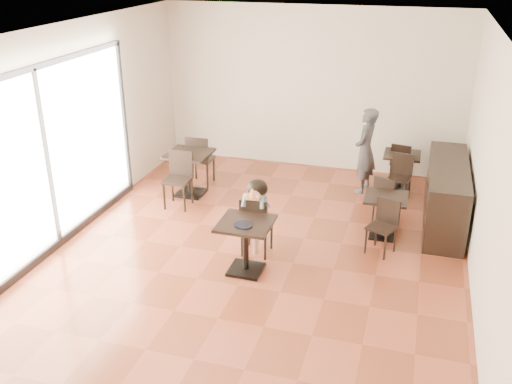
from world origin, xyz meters
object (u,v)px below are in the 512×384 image
at_px(adult_patron, 365,151).
at_px(chair_back_b, 399,178).
at_px(cafe_table_mid, 384,216).
at_px(chair_mid_b, 382,228).
at_px(child_chair, 257,225).
at_px(chair_back_a, 402,163).
at_px(chair_left_b, 178,180).
at_px(child_table, 246,247).
at_px(cafe_table_left, 190,174).
at_px(cafe_table_back, 401,171).
at_px(child, 257,217).
at_px(chair_mid_a, 388,198).
at_px(chair_left_a, 201,159).

height_order(adult_patron, chair_back_b, adult_patron).
xyz_separation_m(adult_patron, cafe_table_mid, (0.52, -1.73, -0.45)).
xyz_separation_m(adult_patron, chair_mid_b, (0.52, -2.28, -0.38)).
xyz_separation_m(child_chair, chair_back_a, (1.88, 3.34, -0.05)).
bearing_deg(chair_left_b, cafe_table_mid, -3.64).
xyz_separation_m(child_table, adult_patron, (1.23, 3.35, 0.41)).
xyz_separation_m(cafe_table_left, cafe_table_back, (3.66, 1.36, -0.06)).
bearing_deg(child_chair, chair_left_b, -33.78).
relative_size(child_chair, chair_back_b, 1.11).
bearing_deg(child_chair, chair_back_a, -119.37).
relative_size(adult_patron, chair_back_b, 1.90).
xyz_separation_m(child, adult_patron, (1.23, 2.80, 0.21)).
bearing_deg(child_table, adult_patron, 69.80).
distance_m(child_chair, child, 0.12).
xyz_separation_m(cafe_table_back, chair_back_a, (0.00, 0.25, 0.07)).
bearing_deg(chair_mid_a, chair_mid_b, 113.01).
bearing_deg(chair_back_b, chair_left_a, -165.11).
distance_m(chair_left_b, chair_back_a, 4.25).
relative_size(child, chair_back_a, 1.40).
bearing_deg(chair_left_b, child_chair, -35.37).
distance_m(child_chair, chair_back_b, 3.17).
height_order(child_chair, chair_left_b, chair_left_b).
xyz_separation_m(chair_left_a, chair_back_b, (3.66, 0.26, -0.07)).
xyz_separation_m(child_table, chair_mid_a, (1.75, 2.16, 0.03)).
height_order(chair_mid_b, chair_back_a, chair_back_a).
xyz_separation_m(cafe_table_mid, chair_mid_a, (-0.00, 0.55, 0.07)).
distance_m(chair_mid_b, chair_back_b, 2.04).
height_order(cafe_table_mid, chair_back_b, chair_back_b).
relative_size(child_chair, chair_mid_a, 1.12).
distance_m(cafe_table_back, chair_left_b, 4.13).
xyz_separation_m(cafe_table_back, chair_back_b, (0.00, -0.55, 0.07)).
bearing_deg(chair_back_b, chair_mid_b, -82.73).
height_order(child, chair_mid_b, child).
relative_size(cafe_table_back, chair_mid_a, 0.84).
xyz_separation_m(chair_mid_b, chair_back_a, (0.13, 2.83, 0.01)).
height_order(chair_mid_a, chair_mid_b, same).
distance_m(cafe_table_left, chair_left_a, 0.56).
relative_size(child_table, cafe_table_left, 0.95).
relative_size(child_table, chair_left_a, 0.79).
bearing_deg(cafe_table_back, cafe_table_mid, -93.58).
xyz_separation_m(child_table, cafe_table_back, (1.88, 3.65, -0.04)).
height_order(child, chair_back_a, child).
relative_size(child_chair, chair_mid_b, 1.12).
bearing_deg(cafe_table_left, chair_back_a, 23.68).
height_order(cafe_table_left, chair_back_a, chair_back_a).
distance_m(child, chair_left_a, 2.90).
bearing_deg(cafe_table_left, chair_back_b, 12.46).
bearing_deg(chair_left_a, chair_left_b, 88.41).
distance_m(cafe_table_mid, chair_back_b, 1.49).
height_order(chair_left_a, chair_back_a, chair_left_a).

